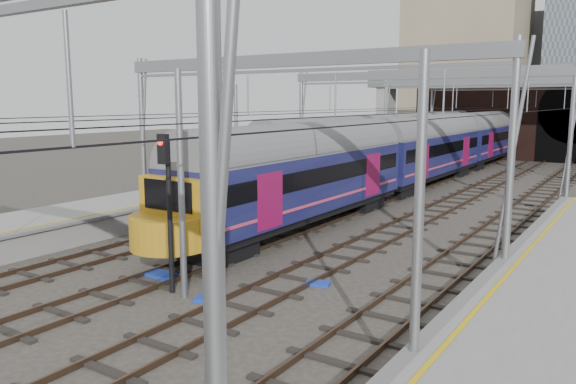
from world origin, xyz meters
The scene contains 12 objects.
ground centered at (0.00, 0.00, 0.00)m, with size 160.00×160.00×0.00m, color #38332D.
platform_left centered at (-10.18, 2.50, 0.55)m, with size 4.32×55.00×1.12m.
tracks centered at (0.00, 15.00, 0.02)m, with size 14.40×80.00×0.22m.
overhead_line centered at (0.00, 21.49, 6.57)m, with size 16.80×80.00×8.00m.
retaining_wall centered at (1.40, 51.93, 4.33)m, with size 28.00×2.75×9.00m.
overbridge centered at (0.00, 46.00, 7.27)m, with size 28.00×3.00×9.25m.
train_main centered at (-2.00, 38.01, 2.61)m, with size 3.00×69.22×5.09m.
train_second centered at (-6.00, 40.03, 2.62)m, with size 3.02×52.27×5.12m.
signal_near_centre centered at (-0.64, 2.05, 3.18)m, with size 0.36×0.47×5.08m.
equip_cover_a centered at (2.87, 5.34, 0.05)m, with size 0.81×0.57×0.09m, color #1938BF.
equip_cover_b centered at (-2.19, 3.13, 0.06)m, with size 0.96×0.68×0.11m, color #1938BF.
equip_cover_c centered at (0.88, 2.24, 0.05)m, with size 0.92×0.65×0.11m, color #1938BF.
Camera 1 is at (11.90, -10.25, 6.05)m, focal length 35.00 mm.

